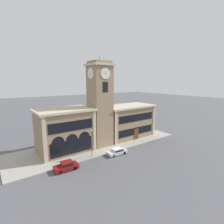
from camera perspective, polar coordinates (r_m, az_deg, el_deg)
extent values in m
plane|color=#56565B|center=(38.86, 0.68, -13.01)|extent=(300.00, 300.00, 0.00)
cube|color=#A39E93|center=(43.63, -4.32, -10.28)|extent=(41.35, 12.48, 0.15)
cube|color=#937A5B|center=(40.69, -3.93, 1.64)|extent=(4.56, 4.56, 18.56)
cube|color=beige|center=(40.40, -4.10, 15.10)|extent=(5.26, 5.26, 0.45)
cube|color=#937A5B|center=(40.44, -4.11, 15.84)|extent=(4.19, 4.19, 0.60)
cylinder|color=#4C4C51|center=(40.54, -4.13, 17.11)|extent=(0.10, 0.10, 1.20)
cylinder|color=silver|center=(38.33, -2.17, 12.51)|extent=(2.39, 0.10, 2.39)
cylinder|color=black|center=(38.27, -2.11, 12.51)|extent=(0.19, 0.04, 0.19)
cylinder|color=silver|center=(39.09, -7.02, 12.39)|extent=(0.10, 2.39, 2.39)
cylinder|color=black|center=(39.05, -7.11, 12.39)|extent=(0.04, 0.19, 0.19)
cube|color=black|center=(38.33, -2.15, 8.18)|extent=(1.28, 0.10, 2.20)
cube|color=#937A5B|center=(39.34, -15.10, -6.15)|extent=(11.20, 7.27, 8.97)
cube|color=beige|center=(38.31, -15.43, 0.63)|extent=(11.90, 7.97, 0.45)
cube|color=beige|center=(34.46, -21.08, -8.82)|extent=(0.70, 0.16, 8.97)
cube|color=beige|center=(38.29, -5.69, -6.29)|extent=(0.70, 0.16, 8.97)
cube|color=black|center=(35.52, -13.10, -4.51)|extent=(9.18, 0.10, 1.97)
cube|color=black|center=(36.83, -12.82, -11.01)|extent=(8.96, 0.10, 2.87)
cylinder|color=black|center=(35.41, -17.12, -9.61)|extent=(2.46, 0.06, 2.46)
cylinder|color=black|center=(36.33, -12.91, -8.90)|extent=(2.46, 0.06, 2.46)
cylinder|color=black|center=(37.45, -8.94, -8.18)|extent=(2.46, 0.06, 2.46)
cube|color=#937A5B|center=(48.42, 4.97, -3.21)|extent=(14.10, 7.27, 8.25)
cube|color=beige|center=(47.60, 5.05, 1.90)|extent=(14.80, 7.97, 0.45)
cube|color=beige|center=(41.53, 1.33, -5.44)|extent=(0.70, 0.16, 8.25)
cube|color=beige|center=(50.56, 13.48, -2.88)|extent=(0.70, 0.16, 8.25)
cube|color=black|center=(45.39, 8.05, -1.83)|extent=(11.56, 0.10, 1.82)
cube|color=#5B3319|center=(46.50, 7.92, -7.21)|extent=(1.50, 0.12, 2.97)
cube|color=black|center=(46.25, 7.94, -6.15)|extent=(11.56, 0.10, 1.85)
cube|color=maroon|center=(32.73, -14.77, -16.98)|extent=(4.19, 2.09, 0.72)
cube|color=maroon|center=(32.48, -14.54, -15.89)|extent=(2.05, 1.79, 0.60)
cube|color=black|center=(32.48, -14.54, -15.89)|extent=(1.98, 1.83, 0.45)
cylinder|color=black|center=(31.80, -16.53, -18.34)|extent=(0.70, 0.26, 0.69)
cylinder|color=black|center=(33.22, -17.40, -17.08)|extent=(0.70, 0.26, 0.69)
cylinder|color=black|center=(32.48, -12.03, -17.48)|extent=(0.70, 0.26, 0.69)
cylinder|color=black|center=(33.88, -13.09, -16.30)|extent=(0.70, 0.26, 0.69)
cube|color=silver|center=(37.72, 1.57, -12.98)|extent=(4.44, 2.12, 0.61)
cube|color=silver|center=(37.60, 1.79, -12.16)|extent=(2.18, 1.81, 0.48)
cube|color=black|center=(37.60, 1.79, -12.16)|extent=(2.09, 1.85, 0.36)
cylinder|color=black|center=(36.45, 0.54, -14.11)|extent=(0.63, 0.25, 0.62)
cylinder|color=black|center=(37.74, -0.91, -13.23)|extent=(0.63, 0.25, 0.62)
cylinder|color=black|center=(37.89, 4.03, -13.16)|extent=(0.63, 0.25, 0.62)
cylinder|color=black|center=(39.13, 2.51, -12.36)|extent=(0.63, 0.25, 0.62)
cylinder|color=#4C4C51|center=(35.43, -6.68, -10.49)|extent=(0.12, 0.12, 5.39)
sphere|color=silver|center=(34.52, -6.77, -6.02)|extent=(0.36, 0.36, 0.36)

